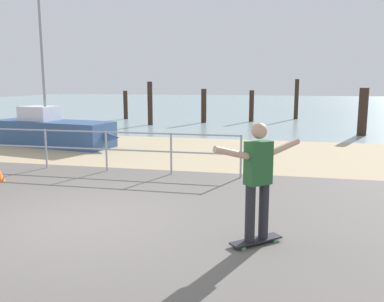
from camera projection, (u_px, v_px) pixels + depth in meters
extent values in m
cube|color=#605B56|center=(46.00, 245.00, 5.77)|extent=(24.00, 10.00, 0.04)
cube|color=tan|center=(182.00, 151.00, 13.46)|extent=(24.00, 6.00, 0.04)
cube|color=#849EA3|center=(250.00, 104.00, 40.40)|extent=(72.00, 50.00, 0.04)
cylinder|color=#9EA0A5|center=(46.00, 149.00, 10.71)|extent=(0.05, 0.05, 1.05)
cylinder|color=#9EA0A5|center=(106.00, 151.00, 10.35)|extent=(0.05, 0.05, 1.05)
cylinder|color=#9EA0A5|center=(171.00, 154.00, 9.98)|extent=(0.05, 0.05, 1.05)
cylinder|color=#9EA0A5|center=(241.00, 157.00, 9.62)|extent=(0.05, 0.05, 1.05)
cylinder|color=#9EA0A5|center=(75.00, 131.00, 10.45)|extent=(8.52, 0.04, 0.04)
cylinder|color=#9EA0A5|center=(76.00, 148.00, 10.52)|extent=(8.52, 0.04, 0.04)
cube|color=#335184|center=(53.00, 134.00, 14.44)|extent=(4.58, 2.17, 0.90)
cone|color=#335184|center=(106.00, 137.00, 13.59)|extent=(1.22, 0.95, 0.77)
cylinder|color=gray|center=(42.00, 60.00, 14.12)|extent=(0.10, 0.10, 4.23)
cube|color=silver|center=(39.00, 113.00, 14.55)|extent=(1.34, 1.10, 0.50)
cube|color=black|center=(256.00, 240.00, 5.76)|extent=(0.73, 0.69, 0.02)
cylinder|color=#3FBF59|center=(244.00, 249.00, 5.56)|extent=(0.06, 0.06, 0.06)
cylinder|color=#3FBF59|center=(237.00, 245.00, 5.69)|extent=(0.06, 0.06, 0.06)
cylinder|color=#3FBF59|center=(275.00, 241.00, 5.83)|extent=(0.06, 0.06, 0.06)
cylinder|color=#3FBF59|center=(268.00, 237.00, 5.97)|extent=(0.06, 0.06, 0.06)
cylinder|color=#26262B|center=(250.00, 214.00, 5.63)|extent=(0.14, 0.14, 0.80)
cylinder|color=#26262B|center=(264.00, 211.00, 5.74)|extent=(0.14, 0.14, 0.80)
cube|color=#26592D|center=(258.00, 163.00, 5.57)|extent=(0.40, 0.39, 0.60)
sphere|color=tan|center=(259.00, 131.00, 5.49)|extent=(0.22, 0.22, 0.22)
cylinder|color=tan|center=(232.00, 153.00, 5.32)|extent=(0.47, 0.44, 0.23)
cylinder|color=tan|center=(284.00, 147.00, 5.75)|extent=(0.47, 0.44, 0.23)
cylinder|color=#332319|center=(126.00, 105.00, 24.52)|extent=(0.25, 0.25, 1.71)
cylinder|color=#332319|center=(150.00, 104.00, 21.17)|extent=(0.26, 0.26, 2.25)
cylinder|color=#332319|center=(204.00, 106.00, 22.34)|extent=(0.29, 0.29, 1.86)
cylinder|color=#332319|center=(251.00, 106.00, 22.98)|extent=(0.26, 0.26, 1.77)
cylinder|color=#332319|center=(296.00, 99.00, 24.54)|extent=(0.24, 0.24, 2.39)
cylinder|color=#332319|center=(363.00, 112.00, 17.05)|extent=(0.38, 0.38, 2.01)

